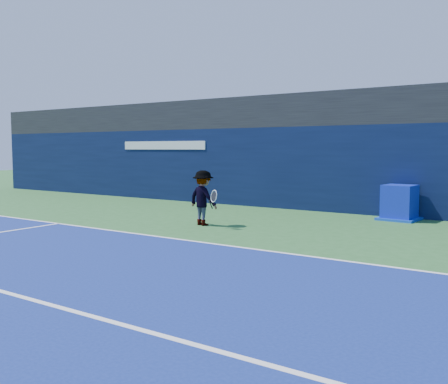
{
  "coord_description": "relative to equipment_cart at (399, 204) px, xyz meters",
  "views": [
    {
      "loc": [
        7.2,
        -6.33,
        2.22
      ],
      "look_at": [
        -0.6,
        5.2,
        1.0
      ],
      "focal_mm": 40.0,
      "sensor_mm": 36.0,
      "label": 1
    }
  ],
  "objects": [
    {
      "name": "ground",
      "position": [
        -3.1,
        -9.48,
        -0.5
      ],
      "size": [
        80.0,
        80.0,
        0.0
      ],
      "primitive_type": "plane",
      "color": "#2C612C",
      "rests_on": "ground"
    },
    {
      "name": "baseline",
      "position": [
        -3.1,
        -6.48,
        -0.49
      ],
      "size": [
        24.0,
        0.1,
        0.01
      ],
      "primitive_type": "cube",
      "color": "white",
      "rests_on": "ground"
    },
    {
      "name": "stadium_band",
      "position": [
        -3.1,
        2.02,
        3.1
      ],
      "size": [
        36.0,
        3.0,
        1.2
      ],
      "primitive_type": "cube",
      "color": "black",
      "rests_on": "back_wall_assembly"
    },
    {
      "name": "back_wall_assembly",
      "position": [
        -3.1,
        1.02,
        1.0
      ],
      "size": [
        36.0,
        1.03,
        3.0
      ],
      "color": "#091232",
      "rests_on": "ground"
    },
    {
      "name": "equipment_cart",
      "position": [
        0.0,
        0.0,
        0.0
      ],
      "size": [
        1.22,
        1.22,
        1.09
      ],
      "color": "#0B1BA1",
      "rests_on": "ground"
    },
    {
      "name": "tennis_player",
      "position": [
        -4.42,
        -4.29,
        0.3
      ],
      "size": [
        1.3,
        0.78,
        1.59
      ],
      "color": "white",
      "rests_on": "ground"
    },
    {
      "name": "tennis_ball",
      "position": [
        -5.14,
        -3.37,
        0.63
      ],
      "size": [
        0.08,
        0.08,
        0.08
      ],
      "color": "#CBDB18",
      "rests_on": "ground"
    }
  ]
}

